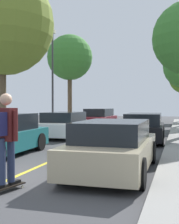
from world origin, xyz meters
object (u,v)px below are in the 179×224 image
at_px(parked_car_left_far, 98,118).
at_px(street_tree_left_near, 70,58).
at_px(street_tree_left_nearest, 3,24).
at_px(parked_car_right_near, 144,127).
at_px(skateboard, 7,187).
at_px(parked_car_right_nearest, 114,147).
at_px(skateboarder, 5,134).
at_px(streetlamp, 53,74).
at_px(parked_car_left_near, 64,125).

distance_m(parked_car_left_far, street_tree_left_near, 4.98).
relative_size(parked_car_left_far, street_tree_left_nearest, 0.60).
xyz_separation_m(parked_car_right_near, street_tree_left_nearest, (-6.25, -1.83, 4.76)).
relative_size(street_tree_left_nearest, skateboard, 8.82).
bearing_deg(parked_car_right_nearest, skateboarder, -126.04).
bearing_deg(streetlamp, parked_car_left_far, 68.59).
height_order(parked_car_left_far, streetlamp, streetlamp).
bearing_deg(streetlamp, parked_car_left_near, -55.43).
xyz_separation_m(parked_car_right_nearest, street_tree_left_near, (-6.25, 13.84, 4.55)).
distance_m(parked_car_right_nearest, street_tree_left_near, 15.86).
distance_m(parked_car_left_near, street_tree_left_near, 8.10).
xyz_separation_m(parked_car_left_far, street_tree_left_near, (-2.04, -0.61, 4.50)).
bearing_deg(parked_car_left_near, street_tree_left_near, 107.67).
relative_size(parked_car_right_nearest, parked_car_right_near, 0.94).
bearing_deg(parked_car_right_near, street_tree_left_near, 131.39).
bearing_deg(street_tree_left_near, parked_car_right_near, -48.61).
bearing_deg(street_tree_left_nearest, parked_car_left_near, 51.06).
height_order(parked_car_right_near, street_tree_left_near, street_tree_left_near).
distance_m(parked_car_right_near, streetlamp, 7.40).
distance_m(parked_car_left_far, skateboard, 16.89).
height_order(parked_car_right_nearest, skateboard, parked_car_right_nearest).
distance_m(parked_car_left_near, parked_car_right_near, 4.27).
bearing_deg(skateboard, street_tree_left_nearest, 122.77).
relative_size(parked_car_left_far, street_tree_left_near, 0.68).
relative_size(parked_car_left_far, skateboarder, 2.56).
height_order(street_tree_left_nearest, streetlamp, street_tree_left_nearest).
height_order(parked_car_left_far, street_tree_left_nearest, street_tree_left_nearest).
bearing_deg(skateboarder, parked_car_right_nearest, 53.96).
height_order(street_tree_left_near, streetlamp, street_tree_left_near).
relative_size(parked_car_left_near, skateboarder, 2.46).
relative_size(skateboard, skateboarder, 0.48).
xyz_separation_m(street_tree_left_nearest, street_tree_left_near, (0.00, 8.92, -0.23)).
relative_size(parked_car_left_far, streetlamp, 0.75).
distance_m(parked_car_left_far, skateboarder, 16.92).
bearing_deg(parked_car_left_far, street_tree_left_nearest, -102.09).
bearing_deg(parked_car_left_near, skateboarder, -75.23).
height_order(parked_car_right_nearest, street_tree_left_near, street_tree_left_near).
distance_m(parked_car_left_far, streetlamp, 5.63).
bearing_deg(skateboarder, streetlamp, 109.39).
distance_m(parked_car_right_nearest, street_tree_left_nearest, 9.28).
bearing_deg(street_tree_left_near, street_tree_left_nearest, -90.00).
relative_size(parked_car_left_near, street_tree_left_nearest, 0.58).
relative_size(parked_car_left_near, parked_car_right_nearest, 1.05).
bearing_deg(parked_car_right_nearest, skateboard, -126.30).
xyz_separation_m(street_tree_left_nearest, skateboarder, (4.60, -7.19, -4.28)).
bearing_deg(skateboard, streetlamp, 109.47).
relative_size(parked_car_left_far, parked_car_right_nearest, 1.10).
bearing_deg(parked_car_right_nearest, parked_car_left_far, 106.24).
height_order(street_tree_left_near, skateboard, street_tree_left_near).
xyz_separation_m(street_tree_left_nearest, skateboard, (4.61, -7.16, -5.32)).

